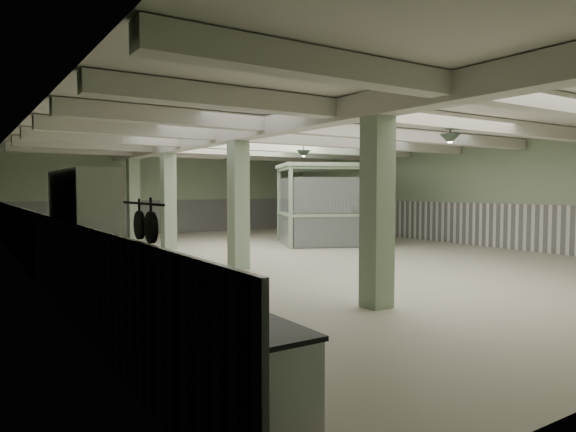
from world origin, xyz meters
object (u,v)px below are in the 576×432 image
prep_counter (163,330)px  filing_cabinet (361,223)px  guard_booth (329,191)px  walkin_cooler (84,237)px

prep_counter → filing_cabinet: 14.98m
guard_booth → filing_cabinet: size_ratio=3.26×
walkin_cooler → guard_booth: bearing=31.6°
prep_counter → guard_booth: size_ratio=1.08×
walkin_cooler → prep_counter: bearing=-88.6°
walkin_cooler → guard_booth: 11.31m
guard_booth → filing_cabinet: bearing=34.6°
walkin_cooler → filing_cabinet: size_ratio=1.91×
walkin_cooler → guard_booth: guard_booth is taller
filing_cabinet → guard_booth: bearing=-159.7°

